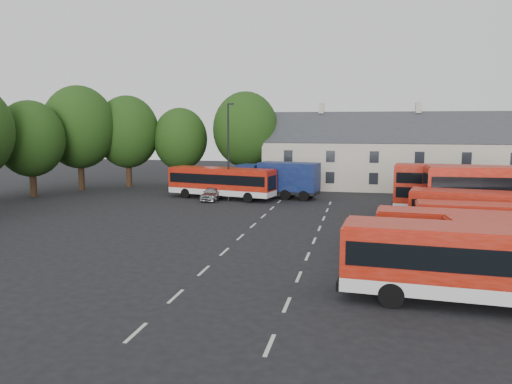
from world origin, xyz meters
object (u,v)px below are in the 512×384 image
bus_row_a (488,260)px  bus_dd_south (505,194)px  box_truck (279,178)px  silver_car (212,193)px  lamppost (229,149)px

bus_row_a → bus_dd_south: 17.74m
box_truck → silver_car: (-6.29, -3.02, -1.38)m
bus_row_a → silver_car: bearing=131.5°
bus_row_a → lamppost: lamppost is taller
bus_row_a → bus_dd_south: bus_dd_south is taller
bus_dd_south → silver_car: bus_dd_south is taller
bus_row_a → bus_dd_south: bearing=77.8°
bus_row_a → lamppost: bearing=129.2°
bus_dd_south → box_truck: bus_dd_south is taller
box_truck → lamppost: (-4.48, -3.32, 3.06)m
bus_dd_south → lamppost: 24.76m
silver_car → lamppost: bearing=-10.0°
silver_car → lamppost: (1.80, -0.31, 4.44)m
lamppost → silver_car: bearing=170.3°
silver_car → lamppost: lamppost is taller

